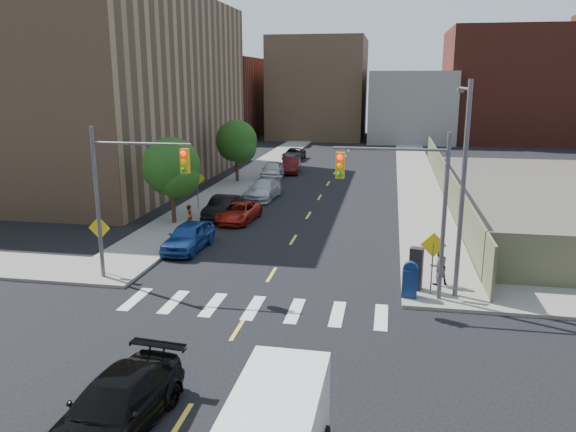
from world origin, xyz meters
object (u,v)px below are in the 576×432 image
at_px(parked_car_white, 273,170).
at_px(parked_car_grey, 294,154).
at_px(pedestrian_east, 439,266).
at_px(black_sedan, 115,407).
at_px(mailbox, 410,280).
at_px(parked_car_silver, 263,189).
at_px(pedestrian_west, 190,218).
at_px(parked_car_blue, 188,236).
at_px(parked_car_black, 223,207).
at_px(payphone, 416,268).
at_px(parked_car_red, 239,212).
at_px(parked_car_maroon, 291,165).

relative_size(parked_car_white, parked_car_grey, 0.99).
height_order(parked_car_white, pedestrian_east, pedestrian_east).
relative_size(black_sedan, mailbox, 3.33).
xyz_separation_m(parked_car_silver, pedestrian_west, (-2.10, -10.39, 0.19)).
xyz_separation_m(parked_car_blue, parked_car_grey, (-0.28, 34.99, -0.10)).
relative_size(parked_car_black, parked_car_silver, 0.85).
bearing_deg(parked_car_silver, payphone, -55.01).
bearing_deg(mailbox, parked_car_silver, 122.70).
bearing_deg(pedestrian_east, mailbox, 30.39).
height_order(black_sedan, mailbox, mailbox).
relative_size(parked_car_blue, black_sedan, 0.87).
height_order(parked_car_red, pedestrian_east, pedestrian_east).
relative_size(payphone, pedestrian_east, 1.08).
bearing_deg(black_sedan, parked_car_silver, 100.56).
xyz_separation_m(mailbox, pedestrian_east, (1.28, 1.70, 0.12)).
relative_size(parked_car_black, pedestrian_west, 2.76).
xyz_separation_m(parked_car_maroon, pedestrian_west, (-2.10, -22.76, 0.18)).
height_order(parked_car_blue, black_sedan, parked_car_blue).
bearing_deg(pedestrian_west, parked_car_white, -25.65).
height_order(parked_car_black, mailbox, mailbox).
bearing_deg(parked_car_red, parked_car_white, 99.08).
bearing_deg(black_sedan, parked_car_white, 100.99).
bearing_deg(pedestrian_west, parked_car_maroon, -28.03).
bearing_deg(payphone, pedestrian_west, 162.51).
distance_m(parked_car_blue, parked_car_silver, 13.65).
xyz_separation_m(parked_car_grey, black_sedan, (4.03, -50.65, 0.08)).
xyz_separation_m(parked_car_white, payphone, (11.90, -26.66, 0.28)).
bearing_deg(parked_car_white, parked_car_maroon, 68.87).
height_order(payphone, pedestrian_west, payphone).
bearing_deg(black_sedan, parked_car_black, 105.19).
bearing_deg(pedestrian_west, parked_car_blue, 175.78).
height_order(parked_car_blue, parked_car_black, parked_car_blue).
height_order(parked_car_blue, payphone, payphone).
distance_m(parked_car_black, payphone, 16.60).
height_order(parked_car_red, parked_car_white, parked_car_white).
height_order(parked_car_maroon, payphone, payphone).
height_order(parked_car_maroon, pedestrian_east, pedestrian_east).
bearing_deg(pedestrian_east, parked_car_grey, -93.79).
bearing_deg(pedestrian_west, payphone, -142.43).
height_order(parked_car_red, payphone, payphone).
bearing_deg(parked_car_maroon, parked_car_white, -113.67).
height_order(parked_car_red, pedestrian_west, pedestrian_west).
relative_size(parked_car_silver, mailbox, 3.35).
distance_m(black_sedan, pedestrian_east, 15.27).
distance_m(parked_car_blue, pedestrian_west, 3.40).
relative_size(parked_car_black, pedestrian_east, 2.53).
xyz_separation_m(parked_car_maroon, payphone, (10.77, -30.09, 0.32)).
relative_size(parked_car_blue, parked_car_white, 0.95).
relative_size(mailbox, payphone, 0.82).
distance_m(parked_car_blue, pedestrian_east, 13.24).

